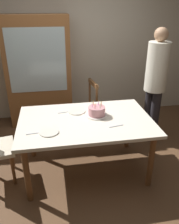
# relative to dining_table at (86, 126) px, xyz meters

# --- Properties ---
(ground) EXTENTS (6.40, 6.40, 0.00)m
(ground) POSITION_rel_dining_table_xyz_m (0.00, 0.00, -0.67)
(ground) COLOR brown
(back_wall) EXTENTS (6.40, 0.10, 2.60)m
(back_wall) POSITION_rel_dining_table_xyz_m (0.00, 1.85, 0.63)
(back_wall) COLOR beige
(back_wall) RESTS_ON ground
(dining_table) EXTENTS (1.64, 1.07, 0.76)m
(dining_table) POSITION_rel_dining_table_xyz_m (0.00, 0.00, 0.00)
(dining_table) COLOR silver
(dining_table) RESTS_ON ground
(birthday_cake) EXTENTS (0.28, 0.28, 0.19)m
(birthday_cake) POSITION_rel_dining_table_xyz_m (0.16, 0.09, 0.14)
(birthday_cake) COLOR silver
(birthday_cake) RESTS_ON dining_table
(plate_near_celebrant) EXTENTS (0.22, 0.22, 0.01)m
(plate_near_celebrant) POSITION_rel_dining_table_xyz_m (-0.45, -0.24, 0.09)
(plate_near_celebrant) COLOR silver
(plate_near_celebrant) RESTS_ON dining_table
(plate_far_side) EXTENTS (0.22, 0.22, 0.01)m
(plate_far_side) POSITION_rel_dining_table_xyz_m (-0.08, 0.24, 0.09)
(plate_far_side) COLOR silver
(plate_far_side) RESTS_ON dining_table
(fork_near_celebrant) EXTENTS (0.18, 0.03, 0.01)m
(fork_near_celebrant) POSITION_rel_dining_table_xyz_m (-0.61, -0.23, 0.09)
(fork_near_celebrant) COLOR silver
(fork_near_celebrant) RESTS_ON dining_table
(fork_far_side) EXTENTS (0.18, 0.04, 0.01)m
(fork_far_side) POSITION_rel_dining_table_xyz_m (-0.24, 0.25, 0.09)
(fork_far_side) COLOR silver
(fork_far_side) RESTS_ON dining_table
(fork_near_guest) EXTENTS (0.18, 0.05, 0.01)m
(fork_near_guest) POSITION_rel_dining_table_xyz_m (0.33, -0.22, 0.09)
(fork_near_guest) COLOR silver
(fork_near_guest) RESTS_ON dining_table
(chair_spindle_back) EXTENTS (0.49, 0.49, 0.95)m
(chair_spindle_back) POSITION_rel_dining_table_xyz_m (0.09, 0.86, -0.21)
(chair_spindle_back) COLOR beige
(chair_spindle_back) RESTS_ON ground
(person_guest) EXTENTS (0.32, 0.32, 1.76)m
(person_guest) POSITION_rel_dining_table_xyz_m (1.16, 0.60, 0.34)
(person_guest) COLOR #262328
(person_guest) RESTS_ON ground
(china_cabinet) EXTENTS (1.10, 0.45, 1.90)m
(china_cabinet) POSITION_rel_dining_table_xyz_m (-0.59, 1.56, 0.28)
(china_cabinet) COLOR brown
(china_cabinet) RESTS_ON ground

